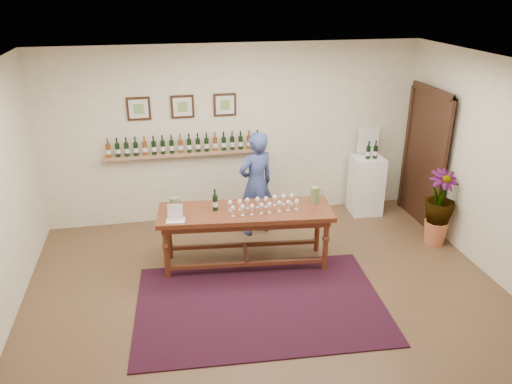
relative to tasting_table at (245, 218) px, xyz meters
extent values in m
plane|color=brown|center=(0.13, -0.87, -0.70)|extent=(6.00, 6.00, 0.00)
plane|color=#EFE8CB|center=(0.13, 1.63, 0.70)|extent=(6.00, 0.00, 6.00)
plane|color=#EFE8CB|center=(0.13, -3.37, 0.70)|extent=(6.00, 0.00, 6.00)
plane|color=#EFE8CB|center=(3.13, -0.87, 0.70)|extent=(0.00, 5.00, 5.00)
plane|color=beige|center=(0.13, -0.87, 2.10)|extent=(6.00, 6.00, 0.00)
cube|color=tan|center=(-0.67, 1.54, 0.45)|extent=(2.50, 0.16, 0.04)
cube|color=black|center=(3.07, 0.83, 0.35)|extent=(0.10, 1.00, 2.10)
cube|color=black|center=(3.02, 0.83, 0.35)|extent=(0.04, 1.12, 2.22)
cube|color=black|center=(-1.32, 1.61, 1.18)|extent=(0.35, 0.03, 0.35)
cube|color=silver|center=(-1.32, 1.59, 1.18)|extent=(0.28, 0.01, 0.28)
cube|color=#6F9F4F|center=(-1.32, 1.58, 1.18)|extent=(0.15, 0.00, 0.15)
cube|color=black|center=(-0.67, 1.61, 1.18)|extent=(0.35, 0.03, 0.35)
cube|color=silver|center=(-0.67, 1.59, 1.18)|extent=(0.28, 0.01, 0.28)
cube|color=#6F9F4F|center=(-0.67, 1.58, 1.18)|extent=(0.15, 0.00, 0.15)
cube|color=black|center=(-0.02, 1.61, 1.18)|extent=(0.35, 0.03, 0.35)
cube|color=silver|center=(-0.02, 1.59, 1.18)|extent=(0.28, 0.01, 0.28)
cube|color=#6F9F4F|center=(-0.02, 1.58, 1.18)|extent=(0.15, 0.00, 0.15)
cube|color=#420B0B|center=(0.00, -0.98, -0.69)|extent=(3.10, 2.17, 0.02)
cube|color=#491C12|center=(0.00, 0.00, 0.09)|extent=(2.38, 0.97, 0.06)
cube|color=#491C12|center=(0.00, 0.00, 0.02)|extent=(2.24, 0.83, 0.11)
cylinder|color=#491C12|center=(-1.08, -0.15, -0.32)|extent=(0.08, 0.08, 0.76)
cylinder|color=#491C12|center=(1.02, -0.37, -0.32)|extent=(0.08, 0.08, 0.76)
cylinder|color=#491C12|center=(-1.02, 0.37, -0.32)|extent=(0.08, 0.08, 0.76)
cylinder|color=#491C12|center=(1.08, 0.15, -0.32)|extent=(0.08, 0.08, 0.76)
cube|color=#491C12|center=(-0.03, -0.26, -0.55)|extent=(2.10, 0.27, 0.05)
cube|color=#491C12|center=(0.03, 0.26, -0.55)|extent=(2.10, 0.27, 0.05)
cube|color=#491C12|center=(0.00, 0.00, -0.55)|extent=(0.11, 0.53, 0.05)
cube|color=silver|center=(-0.93, -0.12, 0.23)|extent=(0.25, 0.20, 0.21)
cube|color=white|center=(2.29, 1.28, -0.21)|extent=(0.51, 0.51, 0.98)
cube|color=silver|center=(2.32, 1.43, 0.52)|extent=(0.36, 0.04, 0.49)
cone|color=#B9643D|center=(2.87, 0.01, -0.52)|extent=(0.35, 0.35, 0.37)
imported|color=#193415|center=(2.87, 0.01, -0.01)|extent=(0.55, 0.55, 0.64)
imported|color=navy|center=(0.33, 0.90, 0.11)|extent=(0.69, 0.58, 1.62)
camera|label=1|loc=(-1.06, -5.93, 2.93)|focal=35.00mm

